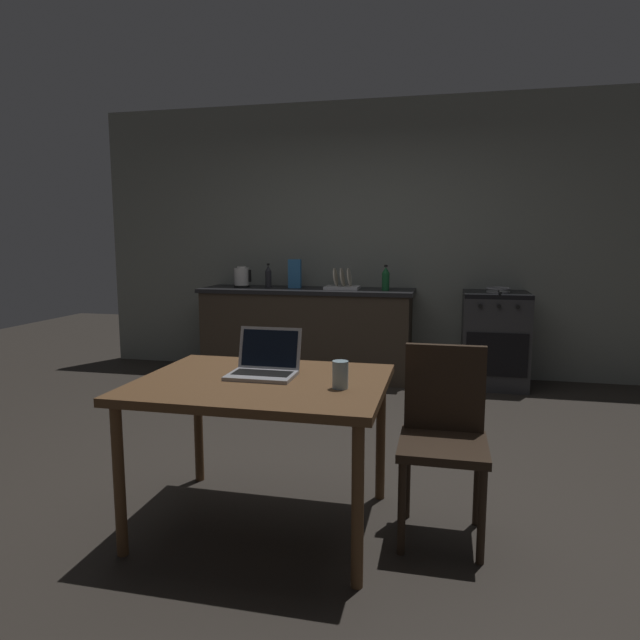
% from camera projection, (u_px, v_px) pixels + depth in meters
% --- Properties ---
extents(ground_plane, '(12.00, 12.00, 0.00)m').
position_uv_depth(ground_plane, '(310.00, 458.00, 3.57)').
color(ground_plane, '#2D2823').
extents(back_wall, '(6.40, 0.10, 2.79)m').
position_uv_depth(back_wall, '(395.00, 239.00, 5.71)').
color(back_wall, gray).
rests_on(back_wall, ground_plane).
extents(kitchen_counter, '(2.16, 0.64, 0.90)m').
position_uv_depth(kitchen_counter, '(307.00, 332.00, 5.70)').
color(kitchen_counter, '#382D23').
rests_on(kitchen_counter, ground_plane).
extents(stove_oven, '(0.60, 0.62, 0.90)m').
position_uv_depth(stove_oven, '(494.00, 339.00, 5.29)').
color(stove_oven, '#2D2D30').
rests_on(stove_oven, ground_plane).
extents(dining_table, '(1.17, 0.92, 0.73)m').
position_uv_depth(dining_table, '(262.00, 394.00, 2.65)').
color(dining_table, brown).
rests_on(dining_table, ground_plane).
extents(chair, '(0.40, 0.40, 0.89)m').
position_uv_depth(chair, '(444.00, 428.00, 2.60)').
color(chair, '#2D2116').
rests_on(chair, ground_plane).
extents(laptop, '(0.32, 0.28, 0.22)m').
position_uv_depth(laptop, '(264.00, 366.00, 2.71)').
color(laptop, '#99999E').
rests_on(laptop, dining_table).
extents(electric_kettle, '(0.18, 0.16, 0.22)m').
position_uv_depth(electric_kettle, '(242.00, 277.00, 5.77)').
color(electric_kettle, black).
rests_on(electric_kettle, kitchen_counter).
extents(bottle, '(0.07, 0.07, 0.25)m').
position_uv_depth(bottle, '(386.00, 278.00, 5.39)').
color(bottle, '#19592D').
rests_on(bottle, kitchen_counter).
extents(frying_pan, '(0.23, 0.40, 0.05)m').
position_uv_depth(frying_pan, '(498.00, 290.00, 5.20)').
color(frying_pan, gray).
rests_on(frying_pan, stove_oven).
extents(drinking_glass, '(0.07, 0.07, 0.12)m').
position_uv_depth(drinking_glass, '(340.00, 375.00, 2.47)').
color(drinking_glass, '#99B7C6').
rests_on(drinking_glass, dining_table).
extents(cereal_box, '(0.13, 0.05, 0.29)m').
position_uv_depth(cereal_box, '(295.00, 274.00, 5.66)').
color(cereal_box, '#3372B2').
rests_on(cereal_box, kitchen_counter).
extents(dish_rack, '(0.34, 0.26, 0.21)m').
position_uv_depth(dish_rack, '(342.00, 284.00, 5.55)').
color(dish_rack, silver).
rests_on(dish_rack, kitchen_counter).
extents(bottle_b, '(0.07, 0.07, 0.25)m').
position_uv_depth(bottle_b, '(268.00, 276.00, 5.79)').
color(bottle_b, '#2D2D33').
rests_on(bottle_b, kitchen_counter).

